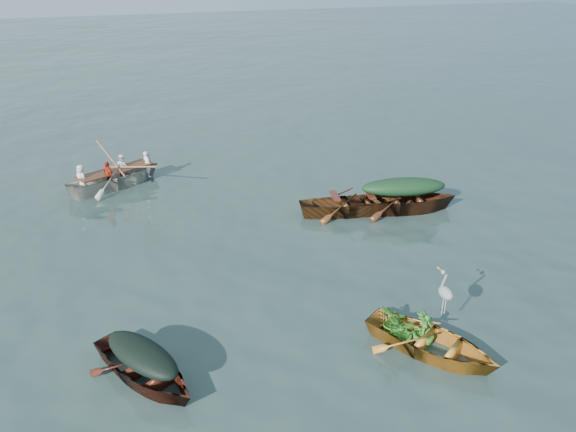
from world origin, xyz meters
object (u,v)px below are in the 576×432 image
(dark_covered_boat, at_px, (146,379))
(open_wooden_boat, at_px, (351,214))
(green_tarp_boat, at_px, (401,211))
(yellow_dinghy, at_px, (430,353))
(rowed_boat, at_px, (118,187))
(heron, at_px, (445,300))

(dark_covered_boat, height_order, open_wooden_boat, open_wooden_boat)
(dark_covered_boat, bearing_deg, green_tarp_boat, 1.65)
(yellow_dinghy, distance_m, open_wooden_boat, 6.50)
(green_tarp_boat, xyz_separation_m, open_wooden_boat, (-1.49, 0.36, 0.00))
(dark_covered_boat, xyz_separation_m, green_tarp_boat, (8.16, 4.85, 0.00))
(dark_covered_boat, height_order, rowed_boat, rowed_boat)
(green_tarp_boat, distance_m, open_wooden_boat, 1.53)
(green_tarp_boat, bearing_deg, dark_covered_boat, 134.36)
(rowed_boat, xyz_separation_m, heron, (5.39, -10.60, 0.91))
(green_tarp_boat, relative_size, heron, 4.98)
(yellow_dinghy, relative_size, heron, 3.56)
(dark_covered_boat, distance_m, green_tarp_boat, 9.49)
(rowed_boat, distance_m, heron, 11.93)
(green_tarp_boat, bearing_deg, rowed_boat, 71.37)
(green_tarp_boat, bearing_deg, yellow_dinghy, 167.84)
(rowed_boat, bearing_deg, yellow_dinghy, 179.12)
(yellow_dinghy, relative_size, dark_covered_boat, 0.98)
(yellow_dinghy, height_order, rowed_boat, rowed_boat)
(green_tarp_boat, relative_size, open_wooden_boat, 1.07)
(yellow_dinghy, bearing_deg, heron, 5.19)
(yellow_dinghy, relative_size, open_wooden_boat, 0.76)
(dark_covered_boat, bearing_deg, open_wooden_boat, 8.92)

